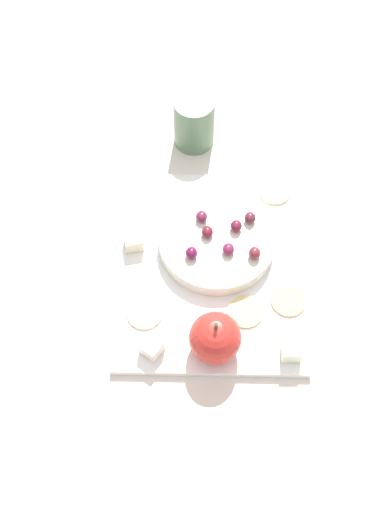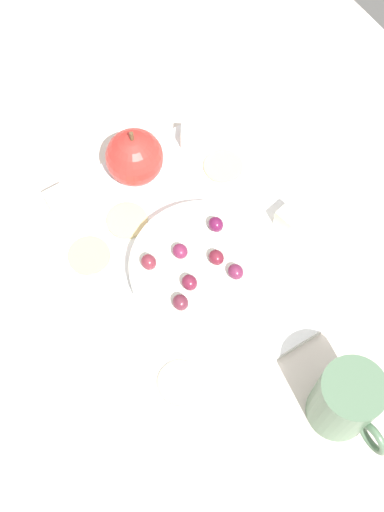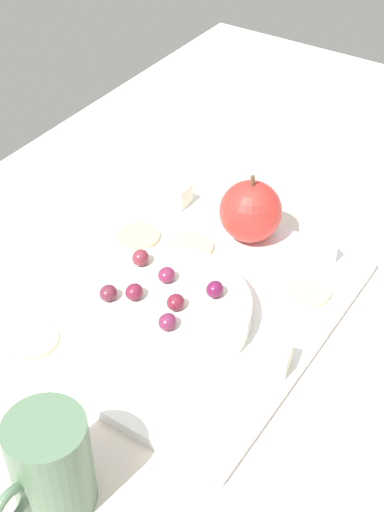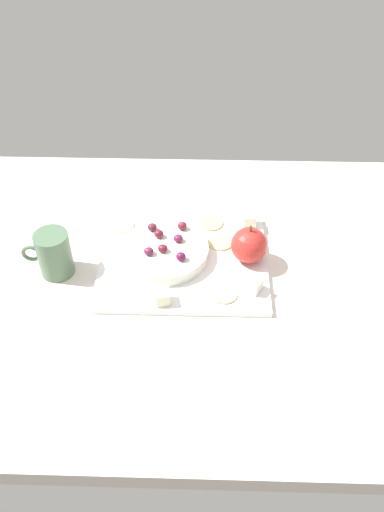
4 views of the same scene
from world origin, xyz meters
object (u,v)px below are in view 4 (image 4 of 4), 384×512
at_px(cracker_1, 220,242).
at_px(cracker_3, 211,223).
at_px(grape_5, 159,234).
at_px(cup, 54,252).
at_px(cheese_cube_0, 162,297).
at_px(grape_2, 178,238).
at_px(grape_6, 152,227).
at_px(grape_1, 163,248).
at_px(platter, 183,261).
at_px(cheese_cube_1, 249,220).
at_px(cracker_0, 224,294).
at_px(grape_3, 181,258).
at_px(cheese_cube_2, 254,285).
at_px(serving_dish, 165,251).
at_px(grape_4, 149,251).
at_px(cracker_2, 122,225).
at_px(apple_whole, 249,245).
at_px(grape_0, 182,226).

xyz_separation_m(cracker_1, cracker_3, (0.02, -0.06, 0.00)).
xyz_separation_m(grape_5, cup, (0.20, 0.06, 0.00)).
height_order(cheese_cube_0, grape_5, grape_5).
relative_size(grape_2, grape_6, 1.00).
relative_size(grape_1, grape_5, 1.00).
xyz_separation_m(platter, cheese_cube_0, (0.03, 0.12, 0.02)).
xyz_separation_m(cheese_cube_1, grape_2, (0.15, 0.09, 0.02)).
height_order(cheese_cube_0, cracker_0, cheese_cube_0).
height_order(grape_3, grape_5, same).
height_order(cracker_0, cracker_3, same).
bearing_deg(cracker_0, grape_1, -36.63).
bearing_deg(cheese_cube_2, grape_3, -18.97).
bearing_deg(serving_dish, grape_3, 128.88).
bearing_deg(cheese_cube_0, cheese_cube_2, -168.37).
distance_m(cracker_3, grape_2, 0.12).
distance_m(grape_3, cup, 0.25).
height_order(cheese_cube_1, grape_4, grape_4).
distance_m(cheese_cube_2, grape_1, 0.20).
height_order(serving_dish, cracker_3, serving_dish).
relative_size(cracker_2, grape_4, 2.67).
distance_m(grape_1, grape_3, 0.05).
bearing_deg(cheese_cube_2, cheese_cube_1, -90.47).
bearing_deg(cheese_cube_0, cup, -23.02).
bearing_deg(grape_4, grape_6, -90.63).
distance_m(apple_whole, grape_3, 0.14).
height_order(cheese_cube_0, cheese_cube_2, same).
bearing_deg(grape_3, cheese_cube_0, 69.74).
bearing_deg(cracker_1, grape_5, 6.20).
distance_m(apple_whole, cheese_cube_0, 0.21).
height_order(serving_dish, apple_whole, apple_whole).
distance_m(platter, apple_whole, 0.14).
relative_size(serving_dish, grape_5, 9.14).
bearing_deg(grape_3, grape_2, -82.47).
xyz_separation_m(cheese_cube_2, grape_3, (0.14, -0.05, 0.02)).
distance_m(cheese_cube_0, cracker_1, 0.20).
bearing_deg(grape_3, grape_6, -55.70).
bearing_deg(grape_2, grape_1, 47.01).
bearing_deg(cracker_2, grape_3, 134.47).
relative_size(serving_dish, cracker_1, 3.42).
bearing_deg(apple_whole, cheese_cube_0, 36.81).
height_order(cracker_2, grape_4, grape_4).
bearing_deg(platter, grape_0, -85.75).
height_order(cracker_1, grape_6, grape_6).
bearing_deg(cracker_3, cheese_cube_2, 112.42).
relative_size(grape_4, grape_6, 1.00).
height_order(cheese_cube_0, grape_6, grape_6).
bearing_deg(apple_whole, grape_5, -9.86).
height_order(serving_dish, cheese_cube_1, cheese_cube_1).
height_order(apple_whole, grape_4, apple_whole).
distance_m(platter, cup, 0.26).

